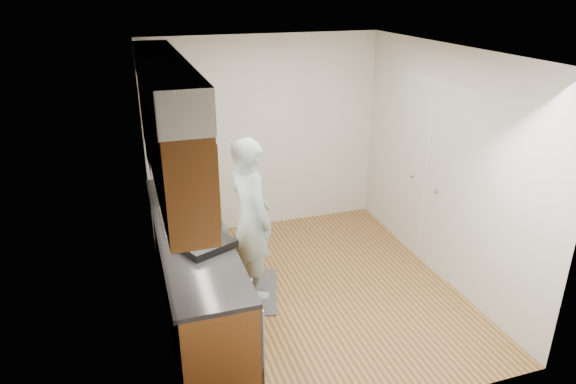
{
  "coord_description": "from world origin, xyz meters",
  "views": [
    {
      "loc": [
        -1.68,
        -4.38,
        3.07
      ],
      "look_at": [
        -0.17,
        0.25,
        1.07
      ],
      "focal_mm": 32.0,
      "sensor_mm": 36.0,
      "label": 1
    }
  ],
  "objects_px": {
    "soap_bottle_a": "(167,191)",
    "dish_rack": "(206,244)",
    "steel_can": "(198,188)",
    "soda_can": "(201,199)",
    "soap_bottle_b": "(180,190)",
    "person": "(250,209)"
  },
  "relations": [
    {
      "from": "soap_bottle_b",
      "to": "dish_rack",
      "type": "height_order",
      "value": "soap_bottle_b"
    },
    {
      "from": "soap_bottle_b",
      "to": "steel_can",
      "type": "distance_m",
      "value": 0.21
    },
    {
      "from": "soap_bottle_a",
      "to": "dish_rack",
      "type": "distance_m",
      "value": 1.13
    },
    {
      "from": "steel_can",
      "to": "dish_rack",
      "type": "distance_m",
      "value": 1.26
    },
    {
      "from": "soap_bottle_b",
      "to": "steel_can",
      "type": "height_order",
      "value": "soap_bottle_b"
    },
    {
      "from": "soap_bottle_a",
      "to": "soap_bottle_b",
      "type": "relative_size",
      "value": 1.28
    },
    {
      "from": "soap_bottle_b",
      "to": "soda_can",
      "type": "xyz_separation_m",
      "value": [
        0.18,
        -0.24,
        -0.03
      ]
    },
    {
      "from": "soap_bottle_b",
      "to": "person",
      "type": "bearing_deg",
      "value": -43.79
    },
    {
      "from": "soap_bottle_a",
      "to": "dish_rack",
      "type": "xyz_separation_m",
      "value": [
        0.21,
        -1.11,
        -0.09
      ]
    },
    {
      "from": "soap_bottle_b",
      "to": "soda_can",
      "type": "bearing_deg",
      "value": -52.69
    },
    {
      "from": "soda_can",
      "to": "dish_rack",
      "type": "height_order",
      "value": "soda_can"
    },
    {
      "from": "steel_can",
      "to": "dish_rack",
      "type": "relative_size",
      "value": 0.31
    },
    {
      "from": "soap_bottle_b",
      "to": "dish_rack",
      "type": "bearing_deg",
      "value": -86.36
    },
    {
      "from": "soap_bottle_b",
      "to": "soap_bottle_a",
      "type": "bearing_deg",
      "value": -149.94
    },
    {
      "from": "steel_can",
      "to": "dish_rack",
      "type": "height_order",
      "value": "steel_can"
    },
    {
      "from": "soda_can",
      "to": "steel_can",
      "type": "relative_size",
      "value": 0.94
    },
    {
      "from": "person",
      "to": "soap_bottle_a",
      "type": "distance_m",
      "value": 0.92
    },
    {
      "from": "soap_bottle_a",
      "to": "soap_bottle_b",
      "type": "xyz_separation_m",
      "value": [
        0.14,
        0.08,
        -0.03
      ]
    },
    {
      "from": "person",
      "to": "dish_rack",
      "type": "xyz_separation_m",
      "value": [
        -0.54,
        -0.59,
        -0.01
      ]
    },
    {
      "from": "person",
      "to": "dish_rack",
      "type": "relative_size",
      "value": 4.51
    },
    {
      "from": "person",
      "to": "soap_bottle_a",
      "type": "height_order",
      "value": "person"
    },
    {
      "from": "soda_can",
      "to": "steel_can",
      "type": "height_order",
      "value": "steel_can"
    }
  ]
}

